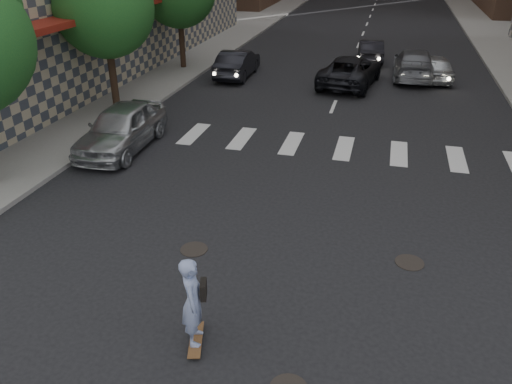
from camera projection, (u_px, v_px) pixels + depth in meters
ground at (258, 291)px, 11.20m from camera, size 160.00×160.00×0.00m
sidewalk_left at (116, 60)px, 31.62m from camera, size 13.00×80.00×0.15m
tree_b at (106, 2)px, 20.77m from camera, size 4.20×4.20×6.60m
manhole_b at (194, 249)px, 12.68m from camera, size 0.70×0.70×0.02m
manhole_c at (410, 262)px, 12.17m from camera, size 0.70×0.70×0.02m
skateboarder at (193, 301)px, 9.31m from camera, size 0.62×1.02×1.97m
silver_sedan at (122, 128)px, 18.30m from camera, size 2.10×4.91×1.65m
traffic_car_a at (237, 63)px, 27.79m from camera, size 1.65×4.53×1.48m
traffic_car_b at (414, 64)px, 27.51m from camera, size 2.18×5.37×1.56m
traffic_car_c at (350, 71)px, 26.23m from camera, size 3.27×5.80×1.53m
traffic_car_d at (434, 67)px, 27.18m from camera, size 2.16×4.27×1.39m
traffic_car_e at (371, 51)px, 31.27m from camera, size 1.80×4.15×1.33m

